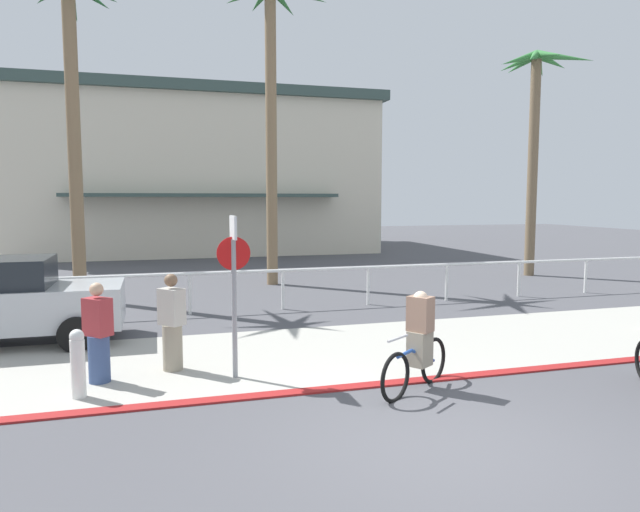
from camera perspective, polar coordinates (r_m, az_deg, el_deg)
The scene contains 13 objects.
ground_plane at distance 16.21m, azimuth -4.86°, elevation -4.33°, with size 80.00×80.00×0.00m, color #4C4C51.
sidewalk_strip at distance 10.71m, azimuth 1.35°, elevation -9.49°, with size 44.00×4.00×0.02m, color #ADAAA0.
curb_paint at distance 8.91m, azimuth 5.33°, elevation -12.65°, with size 44.00×0.24×0.03m, color maroon.
building_backdrop at distance 33.59m, azimuth -12.30°, elevation 7.87°, with size 18.61×13.07×8.31m.
rail_fence at distance 14.63m, azimuth -3.73°, elevation -2.08°, with size 23.41×0.08×1.04m.
stop_sign_bike_lane at distance 8.95m, azimuth -8.58°, elevation -1.67°, with size 0.52×0.56×2.56m.
bollard_1 at distance 8.86m, azimuth -22.98°, elevation -9.80°, with size 0.20×0.20×1.00m.
palm_tree_1 at distance 17.53m, azimuth -23.58°, elevation 17.29°, with size 2.69×3.59×8.74m.
palm_tree_2 at distance 19.34m, azimuth -4.88°, elevation 18.31°, with size 3.71×3.28×9.68m.
palm_tree_3 at distance 22.71m, azimuth 20.65°, elevation 13.56°, with size 2.95×3.24×8.13m.
cyclist_blue_1 at distance 8.65m, azimuth 9.76°, elevation -8.58°, with size 1.54×1.08×1.50m.
pedestrian_0 at distance 9.42m, azimuth -21.22°, elevation -7.59°, with size 0.47×0.47×1.56m.
pedestrian_1 at distance 9.71m, azimuth -14.52°, elevation -6.84°, with size 0.46×0.47×1.61m.
Camera 1 is at (-3.13, -5.66, 2.81)m, focal length 32.11 mm.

